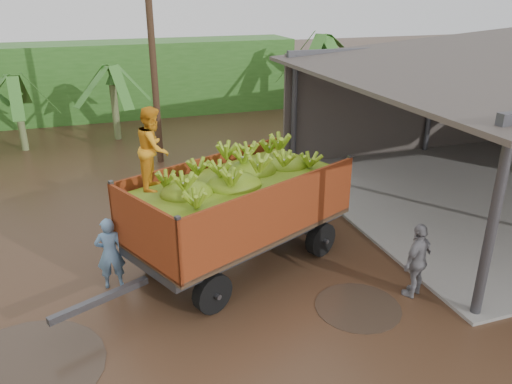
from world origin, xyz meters
TOP-DOWN VIEW (x-y plane):
  - ground at (0.00, 0.00)m, footprint 100.00×100.00m
  - hedge_north at (-2.00, 16.00)m, footprint 22.00×3.00m
  - banana_trailer at (1.43, -0.23)m, footprint 6.93×4.33m
  - man_blue at (-1.44, -0.29)m, footprint 0.62×0.42m
  - man_grey at (4.57, -2.68)m, footprint 1.05×0.79m
  - utility_pole at (0.84, 7.88)m, footprint 1.20×0.24m

SIDE VIEW (x-z plane):
  - ground at x=0.00m, z-range 0.00..0.00m
  - man_blue at x=-1.44m, z-range 0.00..1.63m
  - man_grey at x=4.57m, z-range 0.00..1.66m
  - banana_trailer at x=1.43m, z-range -0.46..3.52m
  - hedge_north at x=-2.00m, z-range 0.00..3.60m
  - utility_pole at x=0.84m, z-range 0.06..8.64m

